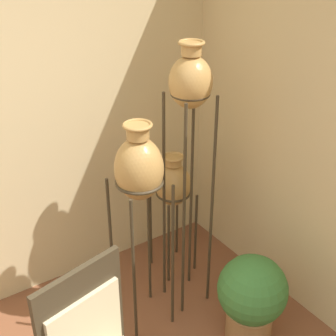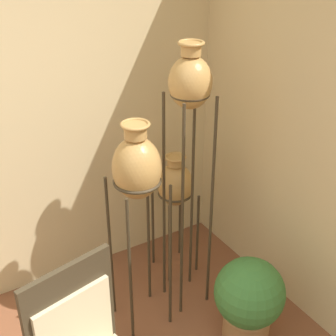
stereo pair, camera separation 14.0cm
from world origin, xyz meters
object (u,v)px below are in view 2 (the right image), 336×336
Objects in this scene: vase_stand_tall at (190,95)px; vase_stand_short at (175,186)px; potted_plant at (249,299)px; vase_stand_medium at (137,171)px.

vase_stand_tall reaches higher than vase_stand_short.
potted_plant is at bearing -89.19° from vase_stand_short.
vase_stand_short is at bearing 35.41° from vase_stand_medium.
vase_stand_tall reaches higher than vase_stand_medium.
vase_stand_medium is 1.09m from potted_plant.
potted_plant is at bearing -77.25° from vase_stand_tall.
vase_stand_tall is at bearing 2.15° from vase_stand_medium.
vase_stand_tall is 0.89m from vase_stand_short.
potted_plant is (0.01, -0.87, -0.40)m from vase_stand_short.
vase_stand_tall is 0.55m from vase_stand_medium.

